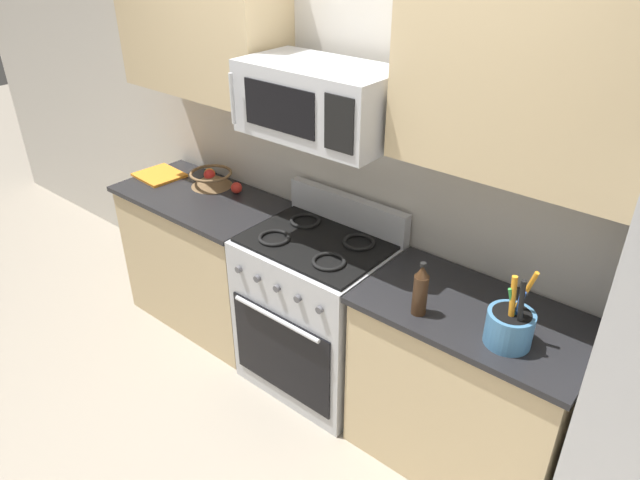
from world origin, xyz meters
name	(u,v)px	position (x,y,z in m)	size (l,w,h in m)	color
ground_plane	(245,436)	(0.00, 0.00, 0.00)	(16.00, 16.00, 0.00)	gray
wall_back	(360,153)	(0.00, 0.96, 1.30)	(8.00, 0.10, 2.60)	beige
counter_left	(206,258)	(-0.93, 0.59, 0.46)	(1.08, 0.59, 0.91)	tan
range_oven	(317,311)	(0.00, 0.59, 0.47)	(0.76, 0.63, 1.09)	#B2B5BA
counter_right	(463,388)	(0.90, 0.59, 0.46)	(1.02, 0.59, 0.91)	tan
microwave	(320,101)	(0.00, 0.62, 1.65)	(0.75, 0.44, 0.34)	#B2B5BA
upper_cabinets_left	(200,19)	(-0.93, 0.74, 1.90)	(1.07, 0.34, 0.79)	tan
upper_cabinets_right	(531,73)	(0.90, 0.74, 1.90)	(1.01, 0.34, 0.79)	tan
utensil_crock	(510,326)	(1.09, 0.48, 0.99)	(0.19, 0.19, 0.34)	teal
fruit_basket	(211,178)	(-0.97, 0.73, 0.96)	(0.26, 0.26, 0.11)	brown
apple_loose	(236,188)	(-0.77, 0.76, 0.94)	(0.07, 0.07, 0.07)	red
cutting_board	(159,175)	(-1.35, 0.61, 0.92)	(0.28, 0.25, 0.02)	orange
bottle_soy	(420,290)	(0.71, 0.42, 1.03)	(0.06, 0.06, 0.25)	#382314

